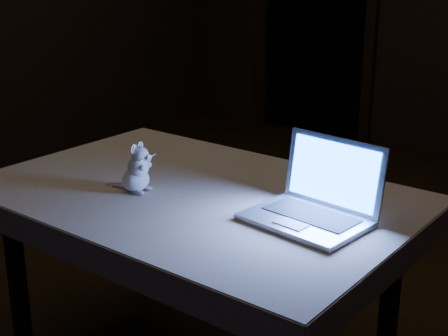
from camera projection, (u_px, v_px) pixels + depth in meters
The scene contains 5 objects.
floor at pixel (224, 289), 2.84m from camera, with size 5.00×5.00×0.00m, color black.
table at pixel (196, 288), 2.16m from camera, with size 1.27×0.82×0.68m, color black, non-canonical shape.
tablecloth at pixel (196, 210), 2.01m from camera, with size 1.36×0.90×0.09m, color beige, non-canonical shape.
laptop at pixel (307, 186), 1.77m from camera, with size 0.32×0.28×0.22m, color #B0AFB4, non-canonical shape.
plush_mouse at pixel (135, 167), 2.02m from camera, with size 0.12×0.12×0.16m, color white, non-canonical shape.
Camera 1 is at (1.59, -1.97, 1.40)m, focal length 52.00 mm.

